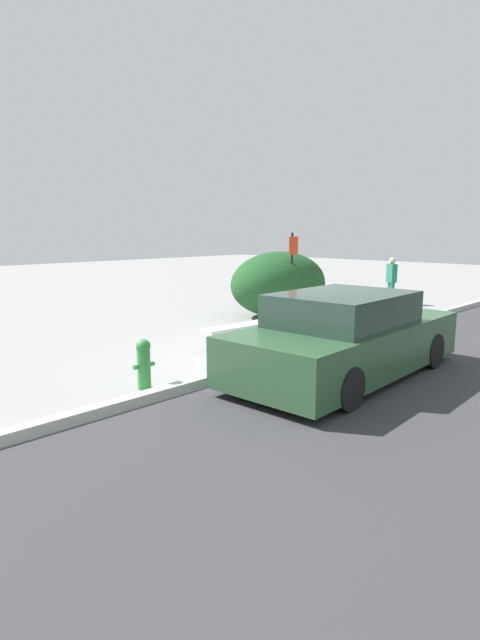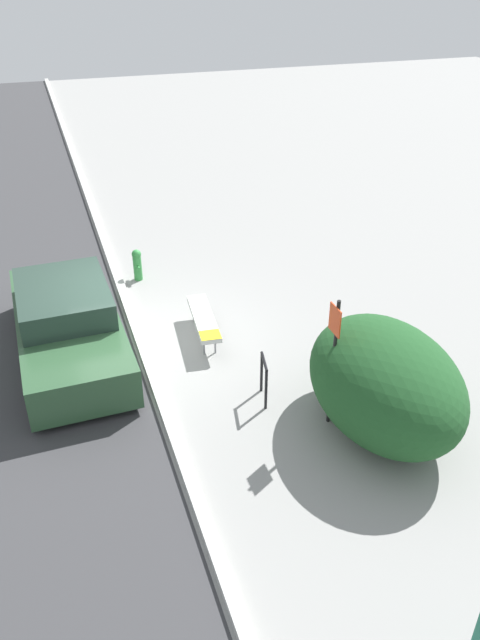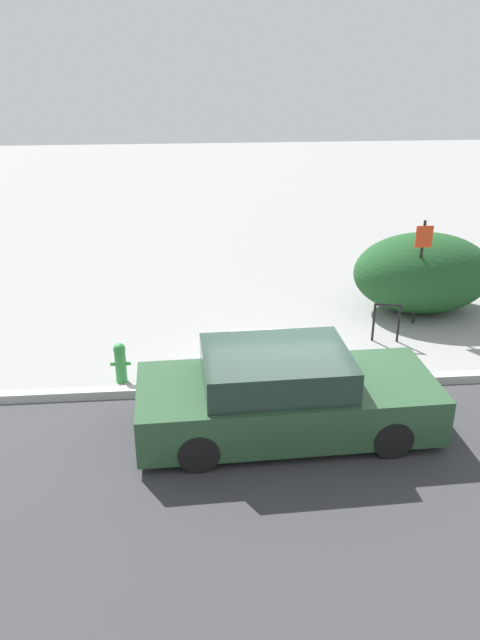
{
  "view_description": "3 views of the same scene",
  "coord_description": "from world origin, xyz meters",
  "px_view_note": "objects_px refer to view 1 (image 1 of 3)",
  "views": [
    {
      "loc": [
        -7.01,
        -5.56,
        2.33
      ],
      "look_at": [
        -0.36,
        0.88,
        0.68
      ],
      "focal_mm": 28.0,
      "sensor_mm": 36.0,
      "label": 1
    },
    {
      "loc": [
        10.48,
        -1.4,
        6.8
      ],
      "look_at": [
        0.92,
        1.78,
        0.76
      ],
      "focal_mm": 35.0,
      "sensor_mm": 36.0,
      "label": 2
    },
    {
      "loc": [
        -1.56,
        -9.54,
        5.6
      ],
      "look_at": [
        -0.58,
        1.77,
        0.56
      ],
      "focal_mm": 35.0,
      "sensor_mm": 36.0,
      "label": 3
    }
  ],
  "objects_px": {
    "bench": "(242,327)",
    "fire_hydrant": "(144,362)",
    "pedestrian": "(391,280)",
    "parked_car_near": "(346,338)",
    "bike_rack": "(295,309)",
    "sign_post": "(292,268)"
  },
  "relations": [
    {
      "from": "bench",
      "to": "fire_hydrant",
      "type": "height_order",
      "value": "fire_hydrant"
    },
    {
      "from": "bench",
      "to": "pedestrian",
      "type": "bearing_deg",
      "value": 11.21
    },
    {
      "from": "parked_car_near",
      "to": "bike_rack",
      "type": "bearing_deg",
      "value": 47.96
    },
    {
      "from": "sign_post",
      "to": "parked_car_near",
      "type": "relative_size",
      "value": 0.5
    },
    {
      "from": "sign_post",
      "to": "fire_hydrant",
      "type": "relative_size",
      "value": 3.01
    },
    {
      "from": "pedestrian",
      "to": "bike_rack",
      "type": "bearing_deg",
      "value": 123.41
    },
    {
      "from": "bike_rack",
      "to": "pedestrian",
      "type": "distance_m",
      "value": 5.48
    },
    {
      "from": "bench",
      "to": "bike_rack",
      "type": "bearing_deg",
      "value": 16.13
    },
    {
      "from": "parked_car_near",
      "to": "fire_hydrant",
      "type": "bearing_deg",
      "value": 144.25
    },
    {
      "from": "bike_rack",
      "to": "sign_post",
      "type": "distance_m",
      "value": 1.49
    },
    {
      "from": "bench",
      "to": "sign_post",
      "type": "distance_m",
      "value": 3.55
    },
    {
      "from": "sign_post",
      "to": "parked_car_near",
      "type": "distance_m",
      "value": 5.22
    },
    {
      "from": "bench",
      "to": "sign_post",
      "type": "xyz_separation_m",
      "value": [
        3.18,
        1.24,
        0.96
      ]
    },
    {
      "from": "sign_post",
      "to": "fire_hydrant",
      "type": "distance_m",
      "value": 6.54
    },
    {
      "from": "sign_post",
      "to": "parked_car_near",
      "type": "height_order",
      "value": "sign_post"
    },
    {
      "from": "fire_hydrant",
      "to": "parked_car_near",
      "type": "distance_m",
      "value": 3.24
    },
    {
      "from": "fire_hydrant",
      "to": "pedestrian",
      "type": "bearing_deg",
      "value": 8.42
    },
    {
      "from": "bench",
      "to": "sign_post",
      "type": "bearing_deg",
      "value": 26.79
    },
    {
      "from": "sign_post",
      "to": "pedestrian",
      "type": "relative_size",
      "value": 1.53
    },
    {
      "from": "bike_rack",
      "to": "fire_hydrant",
      "type": "xyz_separation_m",
      "value": [
        -5.24,
        -1.23,
        -0.09
      ]
    },
    {
      "from": "bench",
      "to": "bike_rack",
      "type": "height_order",
      "value": "bike_rack"
    },
    {
      "from": "fire_hydrant",
      "to": "parked_car_near",
      "type": "relative_size",
      "value": 0.16
    }
  ]
}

